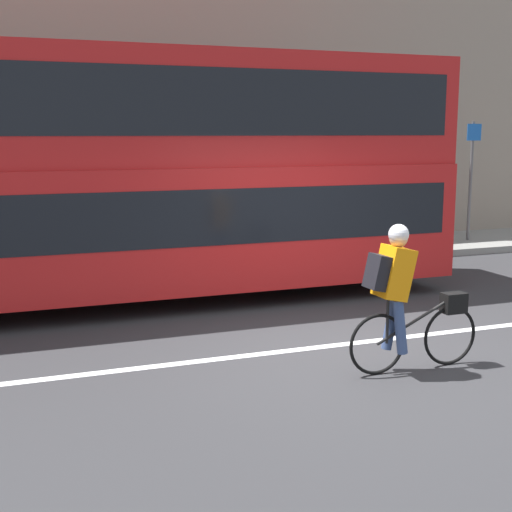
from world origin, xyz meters
TOP-DOWN VIEW (x-y plane):
  - ground_plane at (0.00, 0.00)m, footprint 80.00×80.00m
  - road_center_line at (0.00, 0.25)m, footprint 50.00×0.14m
  - sidewalk_curb at (0.00, 6.04)m, footprint 60.00×2.32m
  - building_facade at (0.00, 7.35)m, footprint 60.00×0.30m
  - bus at (-2.80, 3.34)m, footprint 11.51×2.46m
  - cyclist_on_bike at (0.17, -0.83)m, footprint 1.56×0.32m
  - trash_bin at (2.33, 5.93)m, footprint 0.44×0.44m
  - street_sign_post at (6.14, 5.92)m, footprint 0.36×0.09m

SIDE VIEW (x-z plane):
  - ground_plane at x=0.00m, z-range 0.00..0.00m
  - road_center_line at x=0.00m, z-range 0.00..0.01m
  - sidewalk_curb at x=0.00m, z-range 0.00..0.14m
  - trash_bin at x=2.33m, z-range 0.14..0.94m
  - cyclist_on_bike at x=0.17m, z-range 0.06..1.65m
  - street_sign_post at x=6.14m, z-range 0.29..2.89m
  - bus at x=-2.80m, z-range 0.20..3.83m
  - building_facade at x=0.00m, z-range 0.00..6.91m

